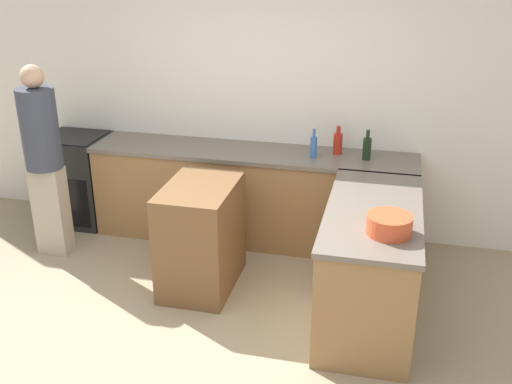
% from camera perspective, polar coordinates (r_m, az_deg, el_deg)
% --- Properties ---
extents(ground_plane, '(14.00, 14.00, 0.00)m').
position_cam_1_polar(ground_plane, '(4.42, -6.27, -14.92)').
color(ground_plane, tan).
extents(wall_back, '(8.00, 0.06, 2.70)m').
position_cam_1_polar(wall_back, '(5.74, 0.38, 9.23)').
color(wall_back, white).
rests_on(wall_back, ground_plane).
extents(counter_back, '(3.05, 0.62, 0.90)m').
position_cam_1_polar(counter_back, '(5.72, -0.38, -0.31)').
color(counter_back, olive).
rests_on(counter_back, ground_plane).
extents(counter_peninsula, '(0.69, 1.56, 0.90)m').
position_cam_1_polar(counter_peninsula, '(4.63, 10.79, -6.63)').
color(counter_peninsula, olive).
rests_on(counter_peninsula, ground_plane).
extents(range_oven, '(0.60, 0.59, 0.91)m').
position_cam_1_polar(range_oven, '(6.38, -16.57, 1.22)').
color(range_oven, black).
rests_on(range_oven, ground_plane).
extents(island_table, '(0.55, 0.81, 0.90)m').
position_cam_1_polar(island_table, '(4.96, -5.27, -4.24)').
color(island_table, brown).
rests_on(island_table, ground_plane).
extents(mixing_bowl, '(0.30, 0.30, 0.13)m').
position_cam_1_polar(mixing_bowl, '(4.05, 12.58, -3.05)').
color(mixing_bowl, '#DB512D').
rests_on(mixing_bowl, counter_peninsula).
extents(hot_sauce_bottle, '(0.08, 0.08, 0.26)m').
position_cam_1_polar(hot_sauce_bottle, '(5.51, 7.80, 4.68)').
color(hot_sauce_bottle, red).
rests_on(hot_sauce_bottle, counter_back).
extents(wine_bottle_dark, '(0.07, 0.07, 0.27)m').
position_cam_1_polar(wine_bottle_dark, '(5.39, 10.52, 4.15)').
color(wine_bottle_dark, black).
rests_on(wine_bottle_dark, counter_back).
extents(water_bottle_blue, '(0.06, 0.06, 0.27)m').
position_cam_1_polar(water_bottle_blue, '(5.38, 5.51, 4.36)').
color(water_bottle_blue, '#386BB7').
rests_on(water_bottle_blue, counter_back).
extents(person_by_range, '(0.32, 0.32, 1.75)m').
position_cam_1_polar(person_by_range, '(5.60, -19.59, 3.34)').
color(person_by_range, '#ADA38E').
rests_on(person_by_range, ground_plane).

